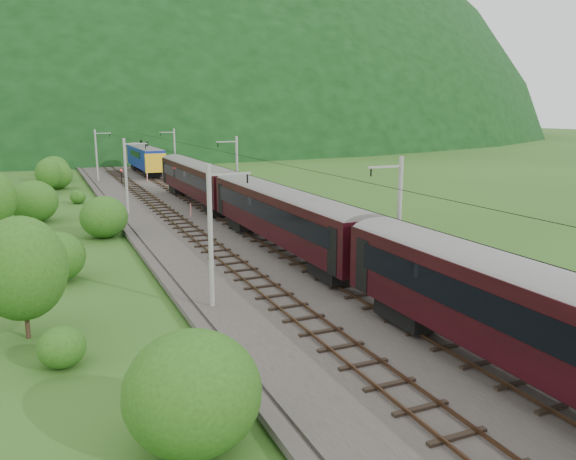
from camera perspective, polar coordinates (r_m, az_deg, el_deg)
name	(u,v)px	position (r m, az deg, el deg)	size (l,w,h in m)	color
ground	(311,296)	(34.41, 2.36, -6.77)	(600.00, 600.00, 0.00)	#284E18
railbed	(254,256)	(43.19, -3.50, -2.67)	(14.00, 220.00, 0.30)	#38332D
track_left	(224,257)	(42.39, -6.55, -2.70)	(2.40, 220.00, 0.27)	brown
track_right	(282,250)	(43.99, -0.57, -2.08)	(2.40, 220.00, 0.27)	brown
catenary_left	(127,174)	(62.13, -16.07, 5.45)	(2.54, 192.28, 8.00)	gray
catenary_right	(236,170)	(64.91, -5.27, 6.12)	(2.54, 192.28, 8.00)	gray
overhead_wires	(253,166)	(41.98, -3.62, 6.55)	(4.83, 198.00, 0.03)	black
mountain_main	(70,135)	(289.79, -21.23, 8.97)	(504.00, 360.00, 244.00)	black
train	(282,206)	(43.28, -0.58, 2.44)	(3.33, 134.22, 5.81)	black
hazard_post_near	(191,210)	(59.16, -9.85, 2.02)	(0.15, 0.15, 1.42)	red
hazard_post_far	(147,177)	(90.01, -14.11, 5.22)	(0.16, 0.16, 1.48)	red
signal	(121,175)	(88.98, -16.57, 5.34)	(0.24, 0.24, 2.14)	black
vegetation_left	(60,236)	(42.43, -22.11, -0.58)	(13.22, 141.62, 6.41)	#244B14
vegetation_right	(484,259)	(40.13, 19.25, -2.83)	(6.36, 108.96, 3.12)	#244B14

